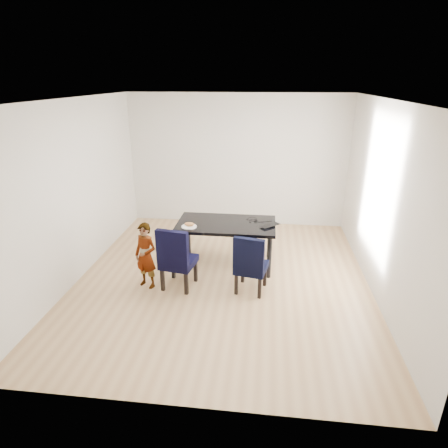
# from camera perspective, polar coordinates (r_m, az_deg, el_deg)

# --- Properties ---
(floor) EXTENTS (4.50, 5.00, 0.01)m
(floor) POSITION_cam_1_polar(r_m,az_deg,el_deg) (5.99, -0.23, -8.34)
(floor) COLOR tan
(floor) RESTS_ON ground
(ceiling) EXTENTS (4.50, 5.00, 0.01)m
(ceiling) POSITION_cam_1_polar(r_m,az_deg,el_deg) (5.20, -0.27, 18.54)
(ceiling) COLOR white
(ceiling) RESTS_ON wall_back
(wall_back) EXTENTS (4.50, 0.01, 2.70)m
(wall_back) POSITION_cam_1_polar(r_m,az_deg,el_deg) (7.86, 1.99, 9.55)
(wall_back) COLOR silver
(wall_back) RESTS_ON ground
(wall_front) EXTENTS (4.50, 0.01, 2.70)m
(wall_front) POSITION_cam_1_polar(r_m,az_deg,el_deg) (3.17, -5.78, -9.40)
(wall_front) COLOR white
(wall_front) RESTS_ON ground
(wall_left) EXTENTS (0.01, 5.00, 2.70)m
(wall_left) POSITION_cam_1_polar(r_m,az_deg,el_deg) (6.13, -21.75, 4.58)
(wall_left) COLOR silver
(wall_left) RESTS_ON ground
(wall_right) EXTENTS (0.01, 5.00, 2.70)m
(wall_right) POSITION_cam_1_polar(r_m,az_deg,el_deg) (5.64, 23.15, 3.01)
(wall_right) COLOR silver
(wall_right) RESTS_ON ground
(dining_table) EXTENTS (1.60, 0.90, 0.75)m
(dining_table) POSITION_cam_1_polar(r_m,az_deg,el_deg) (6.26, 0.32, -3.05)
(dining_table) COLOR black
(dining_table) RESTS_ON floor
(chair_left) EXTENTS (0.55, 0.56, 0.98)m
(chair_left) POSITION_cam_1_polar(r_m,az_deg,el_deg) (5.60, -6.94, -4.96)
(chair_left) COLOR black
(chair_left) RESTS_ON floor
(chair_right) EXTENTS (0.52, 0.53, 0.91)m
(chair_right) POSITION_cam_1_polar(r_m,az_deg,el_deg) (5.49, 4.20, -5.86)
(chair_right) COLOR black
(chair_right) RESTS_ON floor
(child) EXTENTS (0.43, 0.36, 1.01)m
(child) POSITION_cam_1_polar(r_m,az_deg,el_deg) (5.68, -11.83, -4.75)
(child) COLOR #DD4C12
(child) RESTS_ON floor
(plate) EXTENTS (0.26, 0.26, 0.01)m
(plate) POSITION_cam_1_polar(r_m,az_deg,el_deg) (5.97, -5.36, -0.39)
(plate) COLOR silver
(plate) RESTS_ON dining_table
(sandwich) EXTENTS (0.17, 0.11, 0.06)m
(sandwich) POSITION_cam_1_polar(r_m,az_deg,el_deg) (5.96, -5.30, -0.03)
(sandwich) COLOR #B2773F
(sandwich) RESTS_ON plate
(laptop) EXTENTS (0.40, 0.39, 0.03)m
(laptop) POSITION_cam_1_polar(r_m,az_deg,el_deg) (6.05, 6.72, -0.10)
(laptop) COLOR black
(laptop) RESTS_ON dining_table
(cable_tangle) EXTENTS (0.19, 0.19, 0.01)m
(cable_tangle) POSITION_cam_1_polar(r_m,az_deg,el_deg) (6.18, 4.53, 0.36)
(cable_tangle) COLOR black
(cable_tangle) RESTS_ON dining_table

